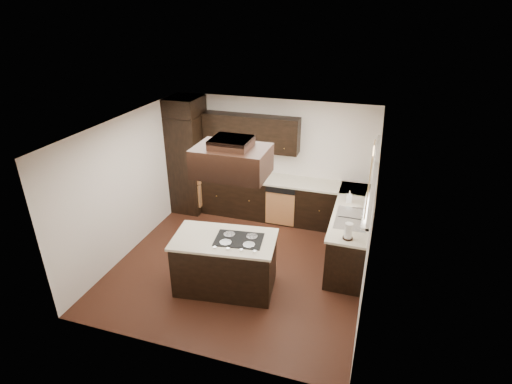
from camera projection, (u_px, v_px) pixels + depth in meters
The scene contains 30 objects.
floor at pixel (241, 264), 7.12m from camera, with size 4.20×4.20×0.02m, color #512818.
ceiling at pixel (238, 126), 6.04m from camera, with size 4.20×4.20×0.02m, color white.
wall_back at pixel (273, 158), 8.40m from camera, with size 4.20×0.02×2.50m, color white.
wall_front at pixel (180, 276), 4.76m from camera, with size 4.20×0.02×2.50m, color white.
wall_left at pixel (129, 185), 7.15m from camera, with size 0.02×4.20×2.50m, color white.
wall_right at pixel (371, 219), 6.00m from camera, with size 0.02×4.20×2.50m, color white.
oven_column at pixel (189, 164), 8.61m from camera, with size 0.65×0.75×2.12m, color black.
wall_oven_face at pixel (203, 163), 8.49m from camera, with size 0.05×0.62×0.78m, color #D28A50.
base_cabinets_back at pixel (270, 199), 8.47m from camera, with size 2.93×0.60×0.88m, color black.
base_cabinets_right at pixel (351, 233), 7.21m from camera, with size 0.60×2.40×0.88m, color black.
countertop_back at pixel (270, 179), 8.26m from camera, with size 2.93×0.63×0.04m, color beige.
countertop_right at pixel (352, 210), 7.02m from camera, with size 0.63×2.40×0.04m, color beige.
upper_cabinets at pixel (251, 133), 8.12m from camera, with size 2.00×0.34×0.72m, color black.
dishwasher_front at pixel (280, 209), 8.15m from camera, with size 0.60×0.05×0.72m, color #D28A50.
window_frame at pixel (373, 181), 6.32m from camera, with size 0.06×1.32×1.12m, color white.
window_pane at pixel (375, 181), 6.31m from camera, with size 0.00×1.20×1.00m, color white.
curtain_left at pixel (368, 188), 5.95m from camera, with size 0.02×0.34×0.90m, color beige.
curtain_right at pixel (371, 168), 6.67m from camera, with size 0.02×0.34×0.90m, color beige.
sink_rim at pixel (351, 218), 6.70m from camera, with size 0.52×0.84×0.01m, color silver.
island at pixel (225, 264), 6.35m from camera, with size 1.53×0.84×0.88m, color black.
island_top at pixel (224, 239), 6.15m from camera, with size 1.59×0.89×0.04m, color beige.
cooktop at pixel (239, 239), 6.10m from camera, with size 0.72×0.48×0.01m, color black.
range_hood at pixel (232, 161), 5.69m from camera, with size 1.05×0.72×0.42m, color black.
hood_duct at pixel (231, 143), 5.57m from camera, with size 0.55×0.50×0.13m, color black.
blender_base at pixel (226, 171), 8.48m from camera, with size 0.15×0.15×0.10m, color silver.
blender_pitcher at pixel (226, 163), 8.40m from camera, with size 0.13×0.13×0.26m, color silver.
spice_rack at pixel (243, 169), 8.37m from camera, with size 0.31×0.08×0.26m, color black.
mixing_bowl at pixel (210, 170), 8.59m from camera, with size 0.24×0.24×0.06m, color white.
soap_bottle at pixel (349, 197), 7.21m from camera, with size 0.10×0.10×0.22m, color white.
paper_towel at pixel (348, 231), 6.07m from camera, with size 0.12×0.12×0.27m, color white.
Camera 1 is at (2.03, -5.53, 4.20)m, focal length 28.00 mm.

